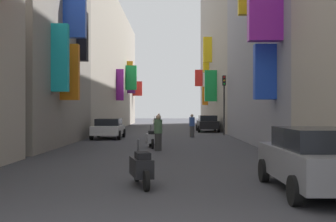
# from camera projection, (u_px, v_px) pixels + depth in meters

# --- Properties ---
(ground_plane) EXTENTS (140.00, 140.00, 0.00)m
(ground_plane) POSITION_uv_depth(u_px,v_px,m) (164.00, 134.00, 34.25)
(ground_plane) COLOR #38383D
(building_left_mid_c) EXTENTS (7.33, 34.91, 13.50)m
(building_left_mid_c) POSITION_uv_depth(u_px,v_px,m) (94.00, 67.00, 46.88)
(building_left_mid_c) COLOR #B2A899
(building_left_mid_c) RESTS_ON ground
(building_right_mid_b) EXTENTS (7.18, 31.10, 19.11)m
(building_right_mid_b) POSITION_uv_depth(u_px,v_px,m) (236.00, 44.00, 48.62)
(building_right_mid_b) COLOR gray
(building_right_mid_b) RESTS_ON ground
(parked_car_grey) EXTENTS (1.88, 4.21, 1.47)m
(parked_car_grey) POSITION_uv_depth(u_px,v_px,m) (315.00, 158.00, 9.53)
(parked_car_grey) COLOR slate
(parked_car_grey) RESTS_ON ground
(parked_car_black) EXTENTS (1.85, 4.46, 1.45)m
(parked_car_black) POSITION_uv_depth(u_px,v_px,m) (207.00, 123.00, 37.52)
(parked_car_black) COLOR black
(parked_car_black) RESTS_ON ground
(parked_car_white) EXTENTS (1.95, 3.92, 1.32)m
(parked_car_white) POSITION_uv_depth(u_px,v_px,m) (109.00, 128.00, 28.26)
(parked_car_white) COLOR white
(parked_car_white) RESTS_ON ground
(scooter_white) EXTENTS (0.71, 1.86, 1.13)m
(scooter_white) POSITION_uv_depth(u_px,v_px,m) (155.00, 121.00, 56.17)
(scooter_white) COLOR silver
(scooter_white) RESTS_ON ground
(scooter_black) EXTENTS (0.70, 1.90, 1.13)m
(scooter_black) POSITION_uv_depth(u_px,v_px,m) (141.00, 167.00, 10.39)
(scooter_black) COLOR black
(scooter_black) RESTS_ON ground
(scooter_silver) EXTENTS (0.58, 1.83, 1.13)m
(scooter_silver) POSITION_uv_depth(u_px,v_px,m) (151.00, 138.00, 21.26)
(scooter_silver) COLOR #ADADB2
(scooter_silver) RESTS_ON ground
(pedestrian_crossing) EXTENTS (0.40, 0.40, 1.59)m
(pedestrian_crossing) POSITION_uv_depth(u_px,v_px,m) (159.00, 122.00, 41.25)
(pedestrian_crossing) COLOR #2E2E2E
(pedestrian_crossing) RESTS_ON ground
(pedestrian_near_left) EXTENTS (0.53, 0.53, 1.67)m
(pedestrian_near_left) POSITION_uv_depth(u_px,v_px,m) (158.00, 133.00, 19.64)
(pedestrian_near_left) COLOR #2D2D2D
(pedestrian_near_left) RESTS_ON ground
(pedestrian_near_right) EXTENTS (0.47, 0.47, 1.62)m
(pedestrian_near_right) POSITION_uv_depth(u_px,v_px,m) (192.00, 126.00, 29.54)
(pedestrian_near_right) COLOR #3E3E3E
(pedestrian_near_right) RESTS_ON ground
(traffic_light_near_corner) EXTENTS (0.26, 0.34, 4.52)m
(traffic_light_near_corner) POSITION_uv_depth(u_px,v_px,m) (224.00, 95.00, 31.97)
(traffic_light_near_corner) COLOR #2D2D2D
(traffic_light_near_corner) RESTS_ON ground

